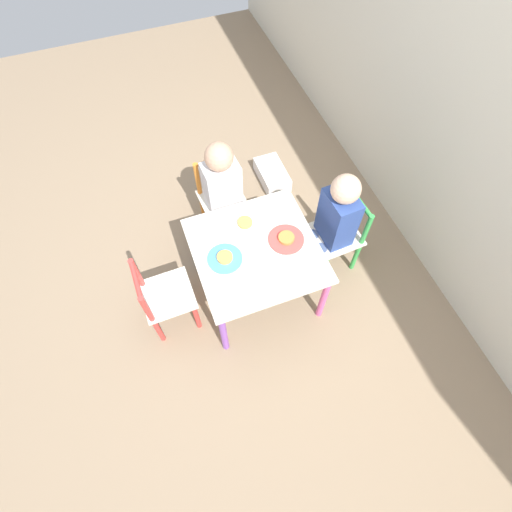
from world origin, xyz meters
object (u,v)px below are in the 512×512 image
(plate_back, at_px, (286,239))
(child_back, at_px, (335,219))
(kids_table, at_px, (256,255))
(plate_left, at_px, (245,224))
(chair_red, at_px, (164,298))
(plate_front, at_px, (225,258))
(storage_bin, at_px, (272,175))
(chair_green, at_px, (338,235))
(child_left, at_px, (223,187))
(chair_orange, at_px, (221,199))

(plate_back, bearing_deg, child_back, 95.02)
(kids_table, height_order, plate_left, plate_left)
(chair_red, xyz_separation_m, plate_front, (-0.01, 0.35, 0.18))
(plate_front, distance_m, storage_bin, 1.04)
(storage_bin, bearing_deg, kids_table, -27.95)
(chair_red, distance_m, plate_back, 0.71)
(chair_green, height_order, child_left, child_left)
(chair_red, bearing_deg, kids_table, -90.00)
(chair_orange, xyz_separation_m, plate_front, (0.52, -0.13, 0.18))
(chair_orange, xyz_separation_m, chair_green, (0.49, 0.55, 0.00))
(plate_left, distance_m, plate_back, 0.24)
(child_back, xyz_separation_m, plate_back, (0.03, -0.29, -0.00))
(child_left, xyz_separation_m, storage_bin, (-0.32, 0.44, -0.38))
(kids_table, relative_size, chair_orange, 1.20)
(chair_red, height_order, storage_bin, chair_red)
(kids_table, bearing_deg, chair_green, 93.19)
(child_back, distance_m, plate_front, 0.62)
(chair_green, bearing_deg, plate_left, -108.10)
(chair_red, distance_m, storage_bin, 1.23)
(chair_green, xyz_separation_m, plate_back, (0.03, -0.35, 0.18))
(child_back, xyz_separation_m, storage_bin, (-0.75, -0.05, -0.39))
(chair_orange, xyz_separation_m, plate_back, (0.52, 0.20, 0.18))
(child_back, height_order, plate_front, child_back)
(chair_red, distance_m, plate_front, 0.40)
(chair_green, bearing_deg, plate_front, -90.78)
(plate_front, bearing_deg, chair_green, 92.42)
(chair_green, height_order, plate_front, chair_green)
(kids_table, bearing_deg, plate_left, 180.00)
(chair_orange, relative_size, plate_left, 3.00)
(child_back, bearing_deg, chair_red, -91.18)
(chair_orange, relative_size, plate_front, 2.96)
(chair_orange, bearing_deg, plate_left, -88.34)
(chair_orange, height_order, chair_red, same)
(chair_orange, bearing_deg, storage_bin, 26.55)
(plate_front, bearing_deg, storage_bin, 143.27)
(child_back, bearing_deg, chair_green, 90.00)
(kids_table, height_order, chair_red, chair_red)
(child_back, bearing_deg, child_left, -134.81)
(chair_orange, relative_size, storage_bin, 1.71)
(child_left, distance_m, plate_front, 0.48)
(child_left, bearing_deg, plate_left, -87.98)
(child_left, xyz_separation_m, plate_front, (0.46, -0.14, 0.01))
(chair_green, bearing_deg, child_left, -131.23)
(kids_table, distance_m, chair_orange, 0.53)
(plate_front, bearing_deg, child_left, 163.08)
(plate_left, bearing_deg, kids_table, -0.00)
(plate_back, xyz_separation_m, storage_bin, (-0.77, 0.24, -0.39))
(kids_table, height_order, plate_front, plate_front)
(storage_bin, bearing_deg, plate_front, -36.73)
(storage_bin, bearing_deg, chair_green, 8.19)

